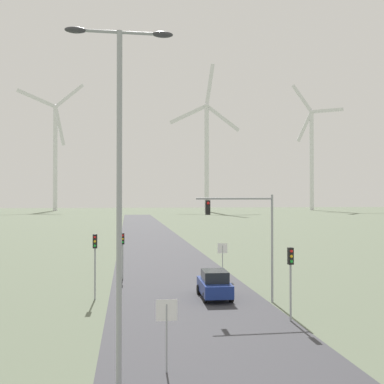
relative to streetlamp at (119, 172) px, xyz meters
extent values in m
cube|color=#38383D|center=(4.09, 43.21, -7.39)|extent=(10.00, 240.00, 0.01)
cylinder|color=#93999E|center=(0.00, 0.00, -1.38)|extent=(0.18, 0.18, 12.02)
cylinder|color=#93999E|center=(0.00, 0.00, 4.57)|extent=(2.82, 0.10, 0.10)
ellipsoid|color=#333338|center=(-1.41, 0.00, 4.57)|extent=(0.70, 0.32, 0.20)
ellipsoid|color=#333338|center=(1.41, 0.00, 4.57)|extent=(0.70, 0.32, 0.20)
cylinder|color=#93999E|center=(1.73, 2.05, -6.12)|extent=(0.07, 0.07, 2.55)
cube|color=white|center=(1.73, 2.04, -5.07)|extent=(0.81, 0.01, 0.81)
cube|color=red|center=(1.73, 2.05, -5.07)|extent=(0.76, 0.02, 0.76)
cylinder|color=#93999E|center=(7.93, 21.01, -6.05)|extent=(0.07, 0.07, 2.68)
cube|color=white|center=(7.93, 21.00, -4.94)|extent=(0.81, 0.01, 0.81)
cube|color=red|center=(7.93, 21.01, -4.94)|extent=(0.76, 0.02, 0.76)
cylinder|color=#93999E|center=(-1.80, 14.68, -5.29)|extent=(0.11, 0.11, 4.21)
cube|color=black|center=(-1.80, 14.68, -3.63)|extent=(0.28, 0.24, 0.90)
sphere|color=red|center=(-1.80, 14.55, -3.36)|extent=(0.16, 0.16, 0.16)
sphere|color=gold|center=(-1.80, 14.55, -3.63)|extent=(0.16, 0.16, 0.16)
sphere|color=green|center=(-1.80, 14.55, -3.90)|extent=(0.16, 0.16, 0.16)
cylinder|color=#93999E|center=(8.86, 8.09, -5.44)|extent=(0.11, 0.11, 3.90)
cube|color=black|center=(8.86, 8.09, -3.94)|extent=(0.28, 0.24, 0.90)
sphere|color=red|center=(8.86, 7.96, -3.67)|extent=(0.16, 0.16, 0.16)
sphere|color=gold|center=(8.86, 7.96, -3.94)|extent=(0.16, 0.16, 0.16)
sphere|color=green|center=(8.86, 7.96, -4.21)|extent=(0.16, 0.16, 0.16)
cylinder|color=#93999E|center=(-0.11, 21.88, -5.54)|extent=(0.11, 0.11, 3.70)
cube|color=black|center=(-0.11, 21.88, -4.14)|extent=(0.28, 0.24, 0.90)
sphere|color=red|center=(-0.11, 21.75, -3.87)|extent=(0.16, 0.16, 0.16)
sphere|color=gold|center=(-0.11, 21.75, -4.14)|extent=(0.16, 0.16, 0.16)
sphere|color=green|center=(-0.11, 21.75, -4.41)|extent=(0.16, 0.16, 0.16)
cylinder|color=#93999E|center=(9.28, 12.40, -4.01)|extent=(0.14, 0.14, 6.76)
cylinder|color=#93999E|center=(6.86, 12.40, -0.89)|extent=(4.83, 0.12, 0.12)
cube|color=black|center=(5.17, 12.40, -1.44)|extent=(0.28, 0.24, 0.90)
sphere|color=red|center=(5.17, 12.27, -1.17)|extent=(0.18, 0.18, 0.18)
cube|color=navy|center=(5.89, 14.06, -6.66)|extent=(1.91, 4.15, 0.80)
cube|color=#1E2328|center=(5.89, 13.91, -5.91)|extent=(1.62, 2.14, 0.70)
cylinder|color=black|center=(5.06, 15.33, -7.06)|extent=(0.22, 0.66, 0.66)
cylinder|color=black|center=(6.72, 15.33, -7.06)|extent=(0.22, 0.66, 0.66)
cylinder|color=black|center=(5.06, 12.79, -7.06)|extent=(0.22, 0.66, 0.66)
cylinder|color=black|center=(6.72, 12.79, -7.06)|extent=(0.22, 0.66, 0.66)
cylinder|color=silver|center=(-37.14, 226.68, 19.77)|extent=(2.20, 2.20, 54.32)
sphere|color=silver|center=(-37.14, 226.68, 46.92)|extent=(2.60, 2.60, 2.60)
cube|color=silver|center=(-35.13, 227.72, 36.67)|extent=(5.55, 3.22, 19.62)
cube|color=silver|center=(-30.27, 230.27, 54.01)|extent=(14.20, 7.74, 14.62)
cube|color=silver|center=(-46.01, 222.04, 50.09)|extent=(17.36, 9.39, 7.66)
cylinder|color=silver|center=(38.81, 202.36, 18.70)|extent=(2.20, 2.20, 52.18)
sphere|color=silver|center=(38.81, 202.36, 44.78)|extent=(2.60, 2.60, 2.60)
cube|color=silver|center=(29.94, 206.75, 40.97)|extent=(17.45, 8.97, 8.84)
cube|color=silver|center=(46.20, 198.70, 38.12)|extent=(15.12, 7.82, 13.90)
cube|color=silver|center=(40.28, 201.63, 55.26)|extent=(4.58, 2.60, 19.94)
cylinder|color=silver|center=(99.50, 217.25, 19.42)|extent=(2.20, 2.20, 53.63)
sphere|color=silver|center=(99.50, 217.25, 46.23)|extent=(2.60, 2.60, 2.60)
cube|color=silver|center=(95.67, 217.64, 37.89)|extent=(8.80, 1.38, 16.26)
cube|color=silver|center=(108.61, 216.33, 47.07)|extent=(17.13, 2.23, 3.34)
cube|color=silver|center=(94.23, 217.79, 53.74)|extent=(11.31, 1.64, 14.99)
camera|label=1|loc=(0.27, -14.80, -0.86)|focal=42.00mm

